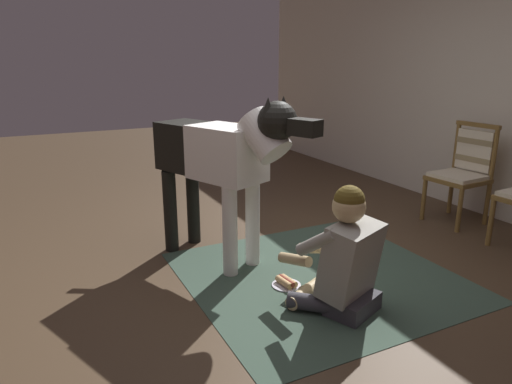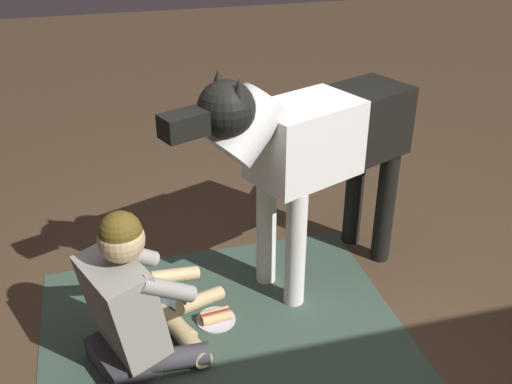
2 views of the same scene
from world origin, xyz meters
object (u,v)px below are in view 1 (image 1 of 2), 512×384
at_px(dining_chair_left_of_pair, 465,168).
at_px(large_dog, 221,157).
at_px(person_sitting_on_floor, 343,260).
at_px(hot_dog_on_plate, 286,283).

relative_size(dining_chair_left_of_pair, large_dog, 0.62).
relative_size(person_sitting_on_floor, large_dog, 0.53).
distance_m(dining_chair_left_of_pair, large_dog, 2.55).
bearing_deg(dining_chair_left_of_pair, person_sitting_on_floor, -67.51).
xyz_separation_m(person_sitting_on_floor, large_dog, (-1.02, -0.42, 0.52)).
height_order(person_sitting_on_floor, hot_dog_on_plate, person_sitting_on_floor).
height_order(dining_chair_left_of_pair, hot_dog_on_plate, dining_chair_left_of_pair).
bearing_deg(large_dog, person_sitting_on_floor, 22.24).
distance_m(dining_chair_left_of_pair, hot_dog_on_plate, 2.38).
xyz_separation_m(dining_chair_left_of_pair, person_sitting_on_floor, (0.87, -2.10, -0.20)).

